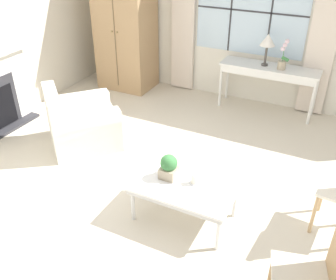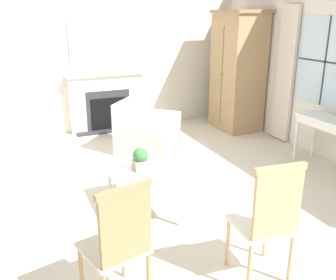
# 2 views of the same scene
# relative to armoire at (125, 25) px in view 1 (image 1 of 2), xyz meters

# --- Properties ---
(ground_plane) EXTENTS (14.00, 14.00, 0.00)m
(ground_plane) POSITION_rel_armoire_xyz_m (2.05, -2.61, -1.11)
(ground_plane) COLOR beige
(wall_back_windowed) EXTENTS (7.20, 0.14, 2.80)m
(wall_back_windowed) POSITION_rel_armoire_xyz_m (2.05, 0.41, 0.27)
(wall_back_windowed) COLOR silver
(wall_back_windowed) RESTS_ON ground_plane
(armoire) EXTENTS (1.00, 0.74, 2.21)m
(armoire) POSITION_rel_armoire_xyz_m (0.00, 0.00, 0.00)
(armoire) COLOR tan
(armoire) RESTS_ON ground_plane
(console_table) EXTENTS (1.50, 0.44, 0.74)m
(console_table) POSITION_rel_armoire_xyz_m (2.51, 0.11, -0.46)
(console_table) COLOR white
(console_table) RESTS_ON ground_plane
(table_lamp) EXTENTS (0.23, 0.23, 0.49)m
(table_lamp) POSITION_rel_armoire_xyz_m (2.42, 0.11, 0.01)
(table_lamp) COLOR #4C4742
(table_lamp) RESTS_ON console_table
(potted_orchid) EXTENTS (0.16, 0.12, 0.46)m
(potted_orchid) POSITION_rel_armoire_xyz_m (2.69, 0.07, -0.21)
(potted_orchid) COLOR tan
(potted_orchid) RESTS_ON console_table
(armchair_upholstered) EXTENTS (1.20, 1.20, 0.82)m
(armchair_upholstered) POSITION_rel_armoire_xyz_m (0.53, -2.05, -0.82)
(armchair_upholstered) COLOR silver
(armchair_upholstered) RESTS_ON ground_plane
(accent_chair_wooden) EXTENTS (0.53, 0.53, 1.06)m
(accent_chair_wooden) POSITION_rel_armoire_xyz_m (3.72, -3.43, -0.52)
(accent_chair_wooden) COLOR beige
(accent_chair_wooden) RESTS_ON ground_plane
(coffee_table) EXTENTS (1.02, 0.61, 0.42)m
(coffee_table) POSITION_rel_armoire_xyz_m (2.38, -2.78, -0.73)
(coffee_table) COLOR silver
(coffee_table) RESTS_ON ground_plane
(potted_plant_small) EXTENTS (0.18, 0.18, 0.26)m
(potted_plant_small) POSITION_rel_armoire_xyz_m (2.18, -2.72, -0.56)
(potted_plant_small) COLOR tan
(potted_plant_small) RESTS_ON coffee_table
(pillar_candle) EXTENTS (0.10, 0.10, 0.13)m
(pillar_candle) POSITION_rel_armoire_xyz_m (2.46, -2.70, -0.64)
(pillar_candle) COLOR silver
(pillar_candle) RESTS_ON coffee_table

